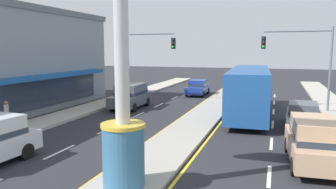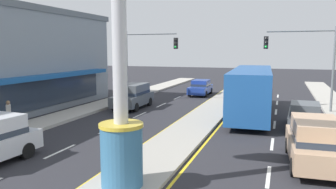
{
  "view_description": "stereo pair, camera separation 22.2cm",
  "coord_description": "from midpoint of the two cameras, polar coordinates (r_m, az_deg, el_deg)",
  "views": [
    {
      "loc": [
        4.63,
        -2.84,
        4.59
      ],
      "look_at": [
        0.07,
        10.88,
        2.6
      ],
      "focal_mm": 35.03,
      "sensor_mm": 36.0,
      "label": 1
    },
    {
      "loc": [
        4.84,
        -2.77,
        4.59
      ],
      "look_at": [
        0.07,
        10.88,
        2.6
      ],
      "focal_mm": 35.03,
      "sensor_mm": 36.0,
      "label": 2
    }
  ],
  "objects": [
    {
      "name": "median_strip",
      "position": [
        21.81,
        6.32,
        -4.16
      ],
      "size": [
        2.47,
        52.0,
        0.14
      ],
      "primitive_type": "cube",
      "color": "#A39E93",
      "rests_on": "ground"
    },
    {
      "name": "sidewalk_left",
      "position": [
        23.73,
        -16.62,
        -3.42
      ],
      "size": [
        2.36,
        60.0,
        0.18
      ],
      "primitive_type": "cube",
      "color": "#ADA89E",
      "rests_on": "ground"
    },
    {
      "name": "lane_markings",
      "position": [
        20.54,
        5.46,
        -5.09
      ],
      "size": [
        9.21,
        52.0,
        0.01
      ],
      "color": "silver",
      "rests_on": "ground"
    },
    {
      "name": "district_sign",
      "position": [
        10.45,
        -7.75,
        3.58
      ],
      "size": [
        6.21,
        1.44,
        8.25
      ],
      "color": "#33668C",
      "rests_on": "median_strip"
    },
    {
      "name": "traffic_light_left_side",
      "position": [
        28.61,
        -3.83,
        7.14
      ],
      "size": [
        4.86,
        0.46,
        6.2
      ],
      "color": "slate",
      "rests_on": "ground"
    },
    {
      "name": "traffic_light_right_side",
      "position": [
        25.67,
        23.29,
        6.45
      ],
      "size": [
        4.86,
        0.46,
        6.2
      ],
      "color": "slate",
      "rests_on": "ground"
    },
    {
      "name": "suv_near_right_lane",
      "position": [
        14.29,
        24.65,
        -7.51
      ],
      "size": [
        2.15,
        4.69,
        1.9
      ],
      "color": "tan",
      "rests_on": "ground"
    },
    {
      "name": "sedan_far_right_lane",
      "position": [
        33.28,
        5.89,
        1.25
      ],
      "size": [
        1.9,
        4.33,
        1.53
      ],
      "color": "navy",
      "rests_on": "ground"
    },
    {
      "name": "suv_near_left_lane",
      "position": [
        25.91,
        -5.88,
        -0.2
      ],
      "size": [
        2.06,
        4.65,
        1.9
      ],
      "color": "#4C5156",
      "rests_on": "ground"
    },
    {
      "name": "bus_far_left_oncoming",
      "position": [
        23.43,
        14.6,
        0.92
      ],
      "size": [
        3.03,
        11.3,
        3.26
      ],
      "color": "#1E5199",
      "rests_on": "ground"
    },
    {
      "name": "sedan_kerb_right",
      "position": [
        20.72,
        22.96,
        -3.36
      ],
      "size": [
        2.0,
        4.38,
        1.53
      ],
      "color": "#4C5156",
      "rests_on": "ground"
    },
    {
      "name": "pedestrian_near_kerb",
      "position": [
        20.0,
        -25.69,
        -2.97
      ],
      "size": [
        0.43,
        0.44,
        1.64
      ],
      "color": "gold",
      "rests_on": "sidewalk_left"
    }
  ]
}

